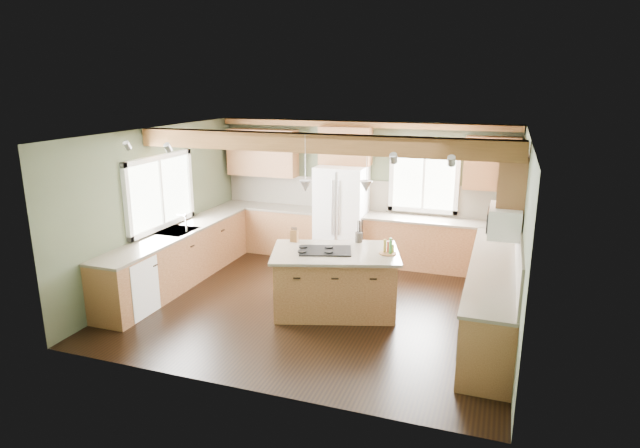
% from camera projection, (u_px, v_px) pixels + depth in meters
% --- Properties ---
extents(floor, '(5.60, 5.60, 0.00)m').
position_uv_depth(floor, '(319.00, 304.00, 8.21)').
color(floor, black).
rests_on(floor, ground).
extents(ceiling, '(5.60, 5.60, 0.00)m').
position_uv_depth(ceiling, '(319.00, 133.00, 7.53)').
color(ceiling, silver).
rests_on(ceiling, wall_back).
extents(wall_back, '(5.60, 0.00, 5.60)m').
position_uv_depth(wall_back, '(363.00, 190.00, 10.15)').
color(wall_back, '#454F38').
rests_on(wall_back, ground).
extents(wall_left, '(0.00, 5.00, 5.00)m').
position_uv_depth(wall_left, '(158.00, 207.00, 8.76)').
color(wall_left, '#454F38').
rests_on(wall_left, ground).
extents(wall_right, '(0.00, 5.00, 5.00)m').
position_uv_depth(wall_right, '(521.00, 240.00, 6.98)').
color(wall_right, '#454F38').
rests_on(wall_right, ground).
extents(ceiling_beam, '(5.55, 0.26, 0.26)m').
position_uv_depth(ceiling_beam, '(316.00, 143.00, 7.43)').
color(ceiling_beam, brown).
rests_on(ceiling_beam, ceiling).
extents(soffit_trim, '(5.55, 0.20, 0.10)m').
position_uv_depth(soffit_trim, '(363.00, 124.00, 9.73)').
color(soffit_trim, brown).
rests_on(soffit_trim, ceiling).
extents(backsplash_back, '(5.58, 0.03, 0.58)m').
position_uv_depth(backsplash_back, '(362.00, 195.00, 10.16)').
color(backsplash_back, brown).
rests_on(backsplash_back, wall_back).
extents(backsplash_right, '(0.03, 3.70, 0.58)m').
position_uv_depth(backsplash_right, '(519.00, 245.00, 7.05)').
color(backsplash_right, brown).
rests_on(backsplash_right, wall_right).
extents(base_cab_back_left, '(2.02, 0.60, 0.88)m').
position_uv_depth(base_cab_back_left, '(271.00, 229.00, 10.67)').
color(base_cab_back_left, brown).
rests_on(base_cab_back_left, floor).
extents(counter_back_left, '(2.06, 0.64, 0.04)m').
position_uv_depth(counter_back_left, '(270.00, 207.00, 10.55)').
color(counter_back_left, brown).
rests_on(counter_back_left, base_cab_back_left).
extents(base_cab_back_right, '(2.62, 0.60, 0.88)m').
position_uv_depth(base_cab_back_right, '(437.00, 245.00, 9.62)').
color(base_cab_back_right, brown).
rests_on(base_cab_back_right, floor).
extents(counter_back_right, '(2.66, 0.64, 0.04)m').
position_uv_depth(counter_back_right, '(439.00, 221.00, 9.50)').
color(counter_back_right, brown).
rests_on(counter_back_right, base_cab_back_right).
extents(base_cab_left, '(0.60, 3.70, 0.88)m').
position_uv_depth(base_cab_left, '(179.00, 258.00, 8.93)').
color(base_cab_left, brown).
rests_on(base_cab_left, floor).
extents(counter_left, '(0.64, 3.74, 0.04)m').
position_uv_depth(counter_left, '(177.00, 232.00, 8.81)').
color(counter_left, brown).
rests_on(counter_left, base_cab_left).
extents(base_cab_right, '(0.60, 3.70, 0.88)m').
position_uv_depth(base_cab_right, '(492.00, 297.00, 7.34)').
color(base_cab_right, brown).
rests_on(base_cab_right, floor).
extents(counter_right, '(0.64, 3.74, 0.04)m').
position_uv_depth(counter_right, '(494.00, 265.00, 7.22)').
color(counter_right, brown).
rests_on(counter_right, base_cab_right).
extents(upper_cab_back_left, '(1.40, 0.35, 0.90)m').
position_uv_depth(upper_cab_back_left, '(263.00, 153.00, 10.45)').
color(upper_cab_back_left, brown).
rests_on(upper_cab_back_left, wall_back).
extents(upper_cab_over_fridge, '(0.96, 0.35, 0.70)m').
position_uv_depth(upper_cab_over_fridge, '(345.00, 146.00, 9.86)').
color(upper_cab_over_fridge, brown).
rests_on(upper_cab_over_fridge, wall_back).
extents(upper_cab_right, '(0.35, 2.20, 0.90)m').
position_uv_depth(upper_cab_right, '(512.00, 179.00, 7.68)').
color(upper_cab_right, brown).
rests_on(upper_cab_right, wall_right).
extents(upper_cab_back_corner, '(0.90, 0.35, 0.90)m').
position_uv_depth(upper_cab_back_corner, '(492.00, 163.00, 9.09)').
color(upper_cab_back_corner, brown).
rests_on(upper_cab_back_corner, wall_back).
extents(window_left, '(0.04, 1.60, 1.05)m').
position_uv_depth(window_left, '(160.00, 192.00, 8.74)').
color(window_left, white).
rests_on(window_left, wall_left).
extents(window_back, '(1.10, 0.04, 1.00)m').
position_uv_depth(window_back, '(424.00, 181.00, 9.70)').
color(window_back, white).
rests_on(window_back, wall_back).
extents(sink, '(0.50, 0.65, 0.03)m').
position_uv_depth(sink, '(177.00, 231.00, 8.81)').
color(sink, '#262628').
rests_on(sink, counter_left).
extents(faucet, '(0.02, 0.02, 0.28)m').
position_uv_depth(faucet, '(186.00, 224.00, 8.72)').
color(faucet, '#B2B2B7').
rests_on(faucet, sink).
extents(dishwasher, '(0.60, 0.60, 0.84)m').
position_uv_depth(dishwasher, '(129.00, 286.00, 7.75)').
color(dishwasher, white).
rests_on(dishwasher, floor).
extents(oven, '(0.60, 0.72, 0.84)m').
position_uv_depth(oven, '(486.00, 339.00, 6.16)').
color(oven, white).
rests_on(oven, floor).
extents(microwave, '(0.40, 0.70, 0.38)m').
position_uv_depth(microwave, '(505.00, 221.00, 6.94)').
color(microwave, white).
rests_on(microwave, wall_right).
extents(pendant_left, '(0.18, 0.18, 0.16)m').
position_uv_depth(pendant_left, '(305.00, 186.00, 7.50)').
color(pendant_left, '#B2B2B7').
rests_on(pendant_left, ceiling).
extents(pendant_right, '(0.18, 0.18, 0.16)m').
position_uv_depth(pendant_right, '(366.00, 186.00, 7.48)').
color(pendant_right, '#B2B2B7').
rests_on(pendant_right, ceiling).
extents(refrigerator, '(0.90, 0.74, 1.80)m').
position_uv_depth(refrigerator, '(341.00, 214.00, 10.00)').
color(refrigerator, white).
rests_on(refrigerator, floor).
extents(island, '(1.94, 1.51, 0.88)m').
position_uv_depth(island, '(335.00, 282.00, 7.86)').
color(island, brown).
rests_on(island, floor).
extents(island_top, '(2.08, 1.65, 0.04)m').
position_uv_depth(island_top, '(335.00, 253.00, 7.75)').
color(island_top, brown).
rests_on(island_top, island).
extents(cooktop, '(0.85, 0.69, 0.02)m').
position_uv_depth(cooktop, '(325.00, 251.00, 7.74)').
color(cooktop, black).
rests_on(cooktop, island_top).
extents(knife_block, '(0.11, 0.09, 0.19)m').
position_uv_depth(knife_block, '(294.00, 236.00, 8.18)').
color(knife_block, brown).
rests_on(knife_block, island_top).
extents(utensil_crock, '(0.16, 0.16, 0.15)m').
position_uv_depth(utensil_crock, '(359.00, 237.00, 8.16)').
color(utensil_crock, '#362F2B').
rests_on(utensil_crock, island_top).
extents(bottle_tray, '(0.34, 0.34, 0.23)m').
position_uv_depth(bottle_tray, '(388.00, 246.00, 7.60)').
color(bottle_tray, brown).
rests_on(bottle_tray, island_top).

